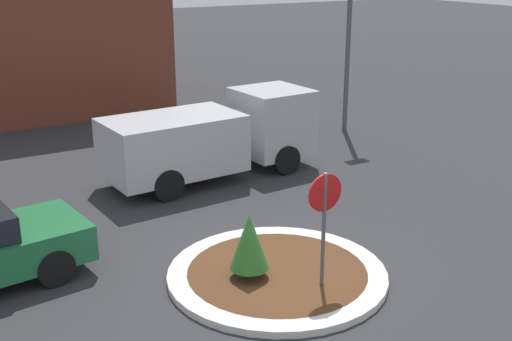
% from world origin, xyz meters
% --- Properties ---
extents(ground_plane, '(120.00, 120.00, 0.00)m').
position_xyz_m(ground_plane, '(0.00, 0.00, 0.00)').
color(ground_plane, '#2D2D30').
extents(traffic_island, '(4.14, 4.14, 0.14)m').
position_xyz_m(traffic_island, '(0.00, 0.00, 0.07)').
color(traffic_island, beige).
rests_on(traffic_island, ground_plane).
extents(stop_sign, '(0.68, 0.07, 2.26)m').
position_xyz_m(stop_sign, '(0.41, -0.85, 1.56)').
color(stop_sign, '#4C4C51').
rests_on(stop_sign, ground_plane).
extents(island_shrub, '(0.73, 0.73, 1.25)m').
position_xyz_m(island_shrub, '(-0.56, 0.06, 0.86)').
color(island_shrub, brown).
rests_on(island_shrub, traffic_island).
extents(utility_truck, '(5.96, 2.38, 2.21)m').
position_xyz_m(utility_truck, '(1.62, 5.78, 1.15)').
color(utility_truck, '#B2B2B7').
rests_on(utility_truck, ground_plane).
extents(storefront_building, '(10.87, 6.07, 7.46)m').
position_xyz_m(storefront_building, '(-1.51, 16.52, 3.73)').
color(storefront_building, brown).
rests_on(storefront_building, ground_plane).
extents(light_pole, '(0.70, 0.30, 6.92)m').
position_xyz_m(light_pole, '(7.71, 7.84, 4.02)').
color(light_pole, '#4C4C51').
rests_on(light_pole, ground_plane).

